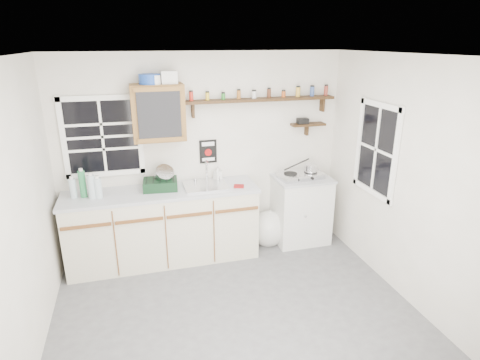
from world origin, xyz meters
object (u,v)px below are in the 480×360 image
upper_cabinet (158,113)px  dish_rack (162,181)px  main_cabinet (164,225)px  spice_shelf (263,99)px  hotplate (301,175)px  right_cabinet (301,209)px

upper_cabinet → dish_rack: 0.81m
main_cabinet → spice_shelf: (1.33, 0.21, 1.47)m
upper_cabinet → hotplate: upper_cabinet is taller
main_cabinet → right_cabinet: bearing=0.8°
main_cabinet → hotplate: (1.80, 0.01, 0.49)m
dish_rack → spice_shelf: bearing=12.5°
spice_shelf → hotplate: bearing=-23.9°
main_cabinet → spice_shelf: size_ratio=1.21×
spice_shelf → dish_rack: 1.61m
main_cabinet → hotplate: hotplate is taller
main_cabinet → spice_shelf: 1.99m
right_cabinet → spice_shelf: spice_shelf is taller
right_cabinet → dish_rack: bearing=179.1°
main_cabinet → hotplate: size_ratio=3.92×
spice_shelf → right_cabinet: bearing=-20.4°
right_cabinet → spice_shelf: (-0.51, 0.19, 1.47)m
dish_rack → hotplate: size_ratio=0.72×
main_cabinet → upper_cabinet: upper_cabinet is taller
main_cabinet → right_cabinet: main_cabinet is taller
dish_rack → hotplate: dish_rack is taller
main_cabinet → right_cabinet: (1.83, 0.03, -0.01)m
right_cabinet → hotplate: bearing=-151.6°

